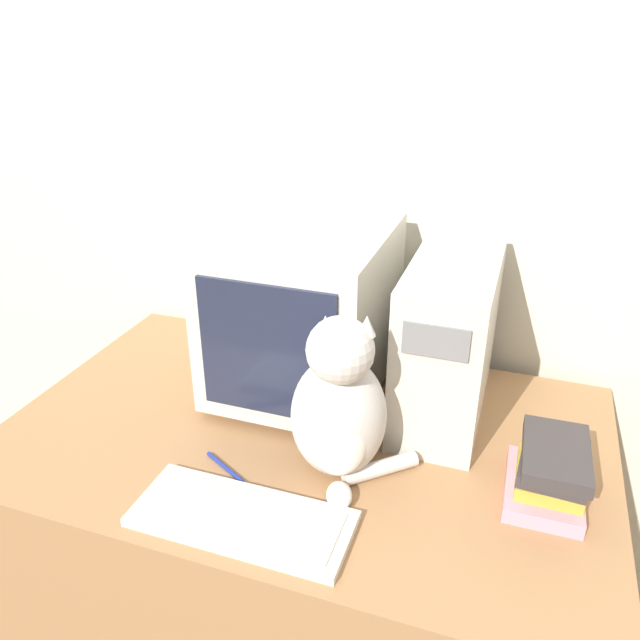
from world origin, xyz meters
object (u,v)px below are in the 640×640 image
(computer_tower, at_px, (448,339))
(book_stack, at_px, (550,473))
(cat, at_px, (340,408))
(crt_monitor, at_px, (304,311))
(keyboard, at_px, (242,518))
(pen, at_px, (226,468))

(computer_tower, relative_size, book_stack, 2.16)
(computer_tower, xyz_separation_m, book_stack, (0.25, -0.25, -0.14))
(cat, relative_size, book_stack, 1.82)
(computer_tower, distance_m, book_stack, 0.38)
(book_stack, bearing_deg, crt_monitor, 159.71)
(cat, height_order, book_stack, cat)
(computer_tower, bearing_deg, book_stack, -44.33)
(crt_monitor, height_order, book_stack, crt_monitor)
(crt_monitor, height_order, cat, crt_monitor)
(keyboard, bearing_deg, book_stack, 26.16)
(crt_monitor, relative_size, cat, 1.22)
(pen, bearing_deg, keyboard, -52.37)
(cat, bearing_deg, book_stack, -9.49)
(book_stack, bearing_deg, keyboard, -153.84)
(keyboard, height_order, pen, keyboard)
(book_stack, xyz_separation_m, pen, (-0.65, -0.14, -0.05))
(crt_monitor, xyz_separation_m, keyboard, (0.06, -0.49, -0.21))
(crt_monitor, relative_size, book_stack, 2.22)
(computer_tower, relative_size, pen, 3.58)
(crt_monitor, bearing_deg, cat, -57.69)
(crt_monitor, height_order, keyboard, crt_monitor)
(computer_tower, xyz_separation_m, keyboard, (-0.30, -0.52, -0.18))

